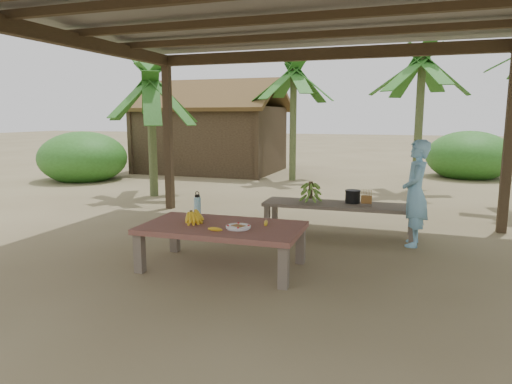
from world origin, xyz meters
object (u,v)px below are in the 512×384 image
(plate, at_px, (238,227))
(cooking_pot, at_px, (353,197))
(work_table, at_px, (222,231))
(water_flask, at_px, (197,206))
(ripe_banana_bunch, at_px, (191,216))
(bench, at_px, (339,207))
(woman, at_px, (415,193))

(plate, height_order, cooking_pot, cooking_pot)
(work_table, bearing_deg, water_flask, 144.04)
(work_table, distance_m, plate, 0.26)
(ripe_banana_bunch, height_order, cooking_pot, ripe_banana_bunch)
(work_table, relative_size, water_flask, 5.78)
(bench, height_order, cooking_pot, cooking_pot)
(cooking_pot, bearing_deg, water_flask, -132.65)
(bench, relative_size, ripe_banana_bunch, 8.25)
(cooking_pot, bearing_deg, plate, -113.60)
(cooking_pot, relative_size, woman, 0.15)
(plate, relative_size, woman, 0.19)
(plate, bearing_deg, woman, 44.25)
(cooking_pot, height_order, woman, woman)
(work_table, xyz_separation_m, ripe_banana_bunch, (-0.38, -0.02, 0.15))
(bench, relative_size, woman, 1.56)
(plate, height_order, woman, woman)
(plate, distance_m, cooking_pot, 2.40)
(bench, xyz_separation_m, ripe_banana_bunch, (-1.38, -2.01, 0.19))
(work_table, bearing_deg, plate, -23.67)
(work_table, distance_m, woman, 2.68)
(bench, bearing_deg, ripe_banana_bunch, -126.62)
(ripe_banana_bunch, height_order, woman, woman)
(work_table, xyz_separation_m, plate, (0.23, -0.09, 0.08))
(cooking_pot, bearing_deg, work_table, -119.50)
(cooking_pot, distance_m, woman, 0.98)
(woman, bearing_deg, bench, -107.27)
(bench, distance_m, plate, 2.23)
(plate, bearing_deg, cooking_pot, 66.40)
(bench, xyz_separation_m, plate, (-0.78, -2.09, 0.12))
(ripe_banana_bunch, xyz_separation_m, water_flask, (-0.08, 0.33, 0.05))
(water_flask, distance_m, woman, 2.87)
(ripe_banana_bunch, bearing_deg, bench, 55.49)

